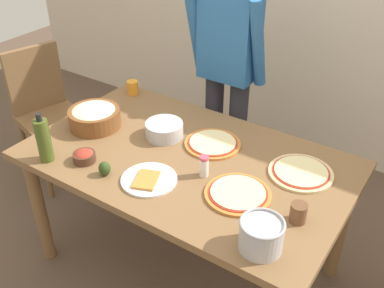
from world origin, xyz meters
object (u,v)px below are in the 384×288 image
at_px(pizza_cooked_on_tray, 213,143).
at_px(plate_with_slice, 149,180).
at_px(dining_table, 187,172).
at_px(mixing_bowl_steel, 164,130).
at_px(chair_wooden_left, 46,108).
at_px(avocado, 105,168).
at_px(olive_oil_bottle, 44,140).
at_px(cup_orange, 133,88).
at_px(steel_pot, 261,235).
at_px(pizza_second_cooked, 238,194).
at_px(person_cook, 228,64).
at_px(cup_small_brown, 298,213).
at_px(pizza_raw_on_board, 301,172).
at_px(popcorn_bowl, 94,116).
at_px(small_sauce_bowl, 84,156).
at_px(salt_shaker, 204,166).

height_order(pizza_cooked_on_tray, plate_with_slice, plate_with_slice).
relative_size(dining_table, mixing_bowl_steel, 8.00).
xyz_separation_m(chair_wooden_left, avocado, (1.08, -0.54, 0.25)).
relative_size(olive_oil_bottle, cup_orange, 3.01).
bearing_deg(steel_pot, dining_table, 148.99).
relative_size(pizza_second_cooked, cup_orange, 3.50).
bearing_deg(mixing_bowl_steel, cup_orange, 147.53).
xyz_separation_m(person_cook, cup_small_brown, (0.84, -0.88, -0.14)).
bearing_deg(cup_orange, steel_pot, -30.62).
relative_size(chair_wooden_left, pizza_second_cooked, 3.19).
xyz_separation_m(pizza_raw_on_board, cup_orange, (-1.19, 0.21, 0.03)).
bearing_deg(pizza_cooked_on_tray, cup_orange, 162.68).
height_order(steel_pot, avocado, steel_pot).
relative_size(pizza_second_cooked, popcorn_bowl, 1.06).
bearing_deg(popcorn_bowl, person_cook, 64.12).
xyz_separation_m(popcorn_bowl, mixing_bowl_steel, (0.38, 0.13, -0.02)).
distance_m(cup_small_brown, avocado, 0.89).
relative_size(pizza_cooked_on_tray, pizza_second_cooked, 0.98).
bearing_deg(mixing_bowl_steel, small_sauce_bowl, -115.15).
distance_m(pizza_raw_on_board, pizza_cooked_on_tray, 0.47).
height_order(popcorn_bowl, avocado, popcorn_bowl).
xyz_separation_m(chair_wooden_left, pizza_raw_on_board, (1.84, -0.03, 0.23)).
height_order(chair_wooden_left, salt_shaker, chair_wooden_left).
bearing_deg(pizza_raw_on_board, avocado, -146.05).
height_order(pizza_second_cooked, salt_shaker, salt_shaker).
relative_size(cup_orange, salt_shaker, 0.80).
bearing_deg(person_cook, cup_small_brown, -46.44).
distance_m(pizza_cooked_on_tray, olive_oil_bottle, 0.83).
height_order(salt_shaker, avocado, salt_shaker).
bearing_deg(pizza_cooked_on_tray, dining_table, -106.92).
bearing_deg(pizza_raw_on_board, pizza_cooked_on_tray, -177.97).
relative_size(pizza_cooked_on_tray, cup_small_brown, 3.43).
relative_size(dining_table, pizza_second_cooked, 5.38).
height_order(popcorn_bowl, cup_small_brown, popcorn_bowl).
xyz_separation_m(chair_wooden_left, pizza_cooked_on_tray, (1.37, -0.05, 0.23)).
xyz_separation_m(steel_pot, salt_shaker, (-0.42, 0.27, -0.01)).
distance_m(small_sauce_bowl, olive_oil_bottle, 0.20).
bearing_deg(cup_orange, pizza_raw_on_board, -9.85).
relative_size(steel_pot, avocado, 2.48).
bearing_deg(cup_orange, small_sauce_bowl, -68.57).
relative_size(mixing_bowl_steel, cup_orange, 2.35).
bearing_deg(steel_pot, popcorn_bowl, 164.72).
bearing_deg(chair_wooden_left, mixing_bowl_steel, -5.95).
bearing_deg(pizza_second_cooked, pizza_raw_on_board, 60.45).
distance_m(pizza_raw_on_board, small_sauce_bowl, 1.04).
height_order(mixing_bowl_steel, cup_small_brown, cup_small_brown).
distance_m(person_cook, chair_wooden_left, 1.30).
distance_m(plate_with_slice, mixing_bowl_steel, 0.39).
bearing_deg(pizza_raw_on_board, salt_shaker, -145.00).
relative_size(olive_oil_bottle, steel_pot, 1.48).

